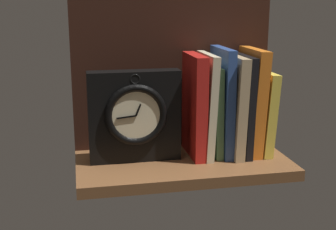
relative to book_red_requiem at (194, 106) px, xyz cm
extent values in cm
cube|color=brown|center=(-3.48, -3.08, -13.33)|extent=(49.38, 24.92, 2.50)
cube|color=black|center=(-3.48, 8.78, 8.07)|extent=(49.38, 1.20, 40.30)
cube|color=red|center=(0.00, 0.00, 0.00)|extent=(2.88, 13.97, 24.18)
cube|color=beige|center=(2.59, 0.00, 0.05)|extent=(2.81, 14.30, 24.31)
cube|color=#476B44|center=(4.59, 0.00, -1.41)|extent=(1.98, 12.29, 21.38)
cube|color=#2D4C8E|center=(6.74, 0.00, 0.68)|extent=(2.22, 14.09, 25.55)
cube|color=tan|center=(9.22, 0.00, -0.21)|extent=(2.96, 16.36, 23.79)
cube|color=black|center=(11.50, 0.00, -0.17)|extent=(2.12, 15.58, 23.85)
cube|color=orange|center=(14.01, 0.00, 0.49)|extent=(3.83, 14.23, 25.24)
cube|color=gold|center=(16.80, 0.00, -2.19)|extent=(3.27, 14.44, 19.88)
cube|color=black|center=(-14.39, -0.93, -1.60)|extent=(20.98, 4.53, 20.98)
torus|color=black|center=(-14.39, -3.60, -0.67)|extent=(14.05, 1.72, 14.05)
cylinder|color=beige|center=(-14.39, -3.60, -0.67)|extent=(11.33, 0.60, 11.33)
cube|color=black|center=(-13.88, -4.10, 0.62)|extent=(1.29, 0.30, 2.69)
cube|color=black|center=(-16.60, -4.10, -0.89)|extent=(4.44, 0.30, 0.73)
torus|color=black|center=(-14.39, -3.20, 7.35)|extent=(2.44, 0.44, 2.44)
camera|label=1|loc=(-27.30, -102.71, 24.90)|focal=49.46mm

